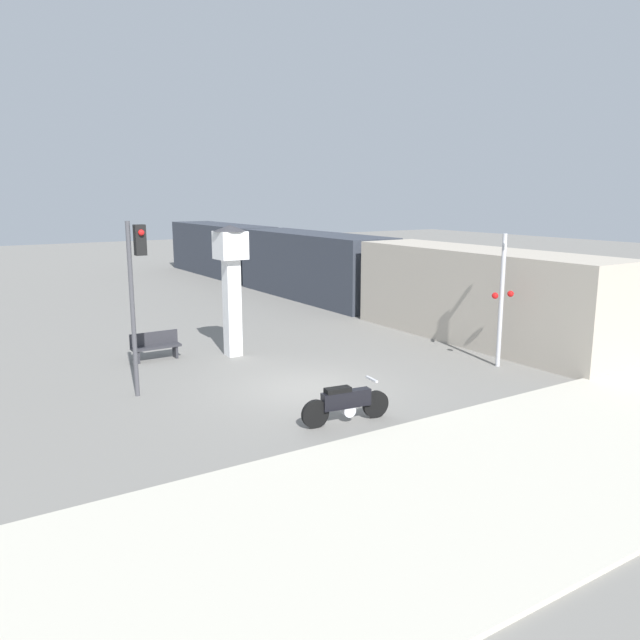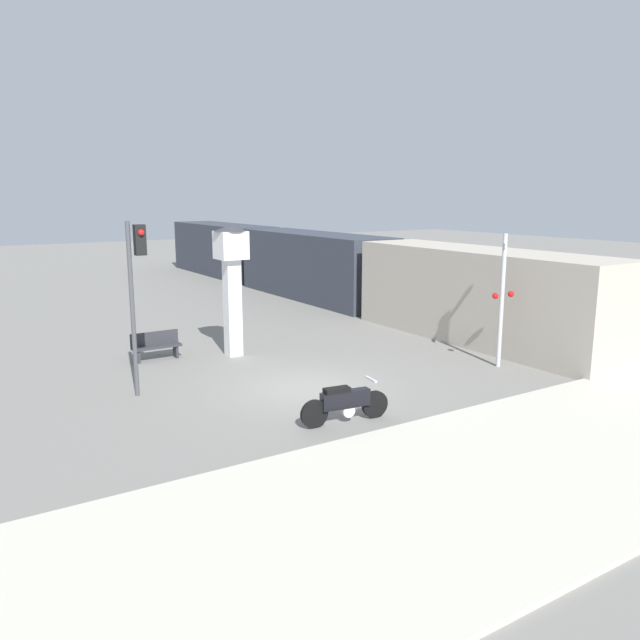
# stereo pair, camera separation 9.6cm
# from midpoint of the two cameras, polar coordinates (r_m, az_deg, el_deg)

# --- Properties ---
(ground_plane) EXTENTS (120.00, 120.00, 0.00)m
(ground_plane) POSITION_cam_midpoint_polar(r_m,az_deg,el_deg) (17.61, -0.98, -6.32)
(ground_plane) COLOR slate
(sidewalk_strip) EXTENTS (36.00, 6.00, 0.10)m
(sidewalk_strip) POSITION_cam_midpoint_polar(r_m,az_deg,el_deg) (12.73, 15.48, -13.68)
(sidewalk_strip) COLOR #BCB7A8
(sidewalk_strip) RESTS_ON ground_plane
(motorcycle) EXTENTS (2.29, 0.55, 1.01)m
(motorcycle) POSITION_cam_midpoint_polar(r_m,az_deg,el_deg) (14.97, 2.48, -7.60)
(motorcycle) COLOR black
(motorcycle) RESTS_ON ground_plane
(clock_tower) EXTENTS (1.10, 1.10, 4.39)m
(clock_tower) POSITION_cam_midpoint_polar(r_m,az_deg,el_deg) (20.87, -7.96, 4.55)
(clock_tower) COLOR white
(clock_tower) RESTS_ON ground_plane
(freight_train) EXTENTS (2.80, 34.71, 3.40)m
(freight_train) POSITION_cam_midpoint_polar(r_m,az_deg,el_deg) (32.88, -0.47, 5.00)
(freight_train) COLOR #ADA393
(freight_train) RESTS_ON ground_plane
(traffic_light) EXTENTS (0.50, 0.35, 4.69)m
(traffic_light) POSITION_cam_midpoint_polar(r_m,az_deg,el_deg) (17.09, -16.33, 3.71)
(traffic_light) COLOR #47474C
(traffic_light) RESTS_ON ground_plane
(railroad_crossing_signal) EXTENTS (0.90, 0.82, 4.19)m
(railroad_crossing_signal) POSITION_cam_midpoint_polar(r_m,az_deg,el_deg) (20.19, 16.45, 2.15)
(railroad_crossing_signal) COLOR #B7B7BC
(railroad_crossing_signal) RESTS_ON ground_plane
(bench) EXTENTS (1.60, 0.44, 0.92)m
(bench) POSITION_cam_midpoint_polar(r_m,az_deg,el_deg) (21.24, -14.65, -2.23)
(bench) COLOR #2D2D33
(bench) RESTS_ON ground_plane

